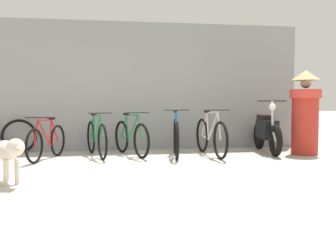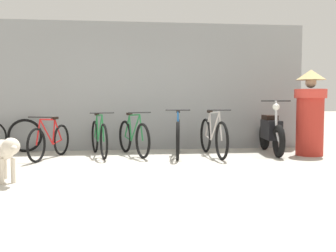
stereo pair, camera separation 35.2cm
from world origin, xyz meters
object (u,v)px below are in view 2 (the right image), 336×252
(bicycle_1, at_px, (99,138))
(bicycle_2, at_px, (133,137))
(motorcycle, at_px, (271,132))
(stray_dog, at_px, (4,150))
(bicycle_0, at_px, (50,141))
(spare_tire_left, at_px, (25,136))
(person_in_robes, at_px, (310,112))
(bicycle_3, at_px, (178,137))
(bicycle_4, at_px, (213,137))

(bicycle_1, distance_m, bicycle_2, 0.68)
(motorcycle, bearing_deg, stray_dog, -55.47)
(bicycle_0, height_order, spare_tire_left, bicycle_0)
(motorcycle, distance_m, person_in_robes, 0.87)
(bicycle_1, xyz_separation_m, bicycle_3, (1.55, -0.25, 0.02))
(motorcycle, xyz_separation_m, stray_dog, (-4.63, -2.37, -0.00))
(bicycle_1, distance_m, bicycle_4, 2.26)
(motorcycle, bearing_deg, spare_tire_left, -91.02)
(person_in_robes, bearing_deg, motorcycle, -34.33)
(bicycle_3, xyz_separation_m, motorcycle, (1.98, 0.22, 0.06))
(bicycle_3, bearing_deg, stray_dog, -42.39)
(bicycle_0, distance_m, bicycle_2, 1.61)
(bicycle_2, height_order, person_in_robes, person_in_robes)
(bicycle_3, bearing_deg, spare_tire_left, -98.76)
(bicycle_2, distance_m, bicycle_3, 0.90)
(bicycle_0, xyz_separation_m, bicycle_3, (2.45, 0.03, 0.04))
(bicycle_0, xyz_separation_m, bicycle_2, (1.58, 0.28, 0.02))
(bicycle_3, bearing_deg, bicycle_4, 97.89)
(bicycle_1, height_order, motorcycle, motorcycle)
(bicycle_1, height_order, person_in_robes, person_in_robes)
(motorcycle, relative_size, stray_dog, 2.05)
(bicycle_3, distance_m, motorcycle, 1.99)
(person_in_robes, distance_m, spare_tire_left, 5.91)
(stray_dog, bearing_deg, motorcycle, 84.42)
(bicycle_4, height_order, motorcycle, motorcycle)
(bicycle_3, xyz_separation_m, spare_tire_left, (-3.14, 0.98, -0.02))
(bicycle_1, bearing_deg, spare_tire_left, -127.77)
(bicycle_2, bearing_deg, spare_tire_left, -127.25)
(bicycle_0, bearing_deg, person_in_robes, 106.49)
(bicycle_0, bearing_deg, bicycle_3, 108.51)
(bicycle_3, height_order, spare_tire_left, bicycle_3)
(bicycle_0, relative_size, bicycle_1, 0.91)
(bicycle_4, relative_size, person_in_robes, 1.06)
(bicycle_2, xyz_separation_m, stray_dog, (-1.78, -2.41, 0.07))
(bicycle_0, relative_size, stray_dog, 1.69)
(motorcycle, bearing_deg, bicycle_1, -83.10)
(bicycle_0, bearing_deg, bicycle_4, 108.22)
(bicycle_4, bearing_deg, person_in_robes, 82.01)
(bicycle_0, height_order, motorcycle, motorcycle)
(stray_dog, bearing_deg, bicycle_2, 110.79)
(bicycle_4, bearing_deg, bicycle_1, -100.34)
(bicycle_0, height_order, person_in_robes, person_in_robes)
(stray_dog, bearing_deg, spare_tire_left, 156.23)
(stray_dog, bearing_deg, person_in_robes, 78.10)
(stray_dog, distance_m, spare_tire_left, 3.17)
(bicycle_4, distance_m, motorcycle, 1.30)
(bicycle_3, bearing_deg, motorcycle, 104.72)
(motorcycle, xyz_separation_m, person_in_robes, (0.66, -0.36, 0.44))
(bicycle_0, bearing_deg, spare_tire_left, -127.59)
(person_in_robes, relative_size, spare_tire_left, 2.41)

